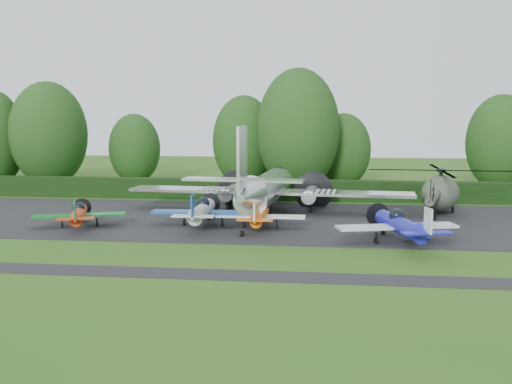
# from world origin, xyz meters

# --- Properties ---
(ground) EXTENTS (160.00, 160.00, 0.00)m
(ground) POSITION_xyz_m (0.00, 0.00, 0.00)
(ground) COLOR #275A19
(ground) RESTS_ON ground
(apron) EXTENTS (70.00, 18.00, 0.01)m
(apron) POSITION_xyz_m (0.00, 10.00, 0.00)
(apron) COLOR black
(apron) RESTS_ON ground
(taxiway_verge) EXTENTS (70.00, 2.00, 0.00)m
(taxiway_verge) POSITION_xyz_m (0.00, -6.00, 0.00)
(taxiway_verge) COLOR black
(taxiway_verge) RESTS_ON ground
(hedgerow) EXTENTS (90.00, 1.60, 2.00)m
(hedgerow) POSITION_xyz_m (0.00, 21.00, 0.00)
(hedgerow) COLOR black
(hedgerow) RESTS_ON ground
(transport_plane) EXTENTS (24.42, 18.73, 7.83)m
(transport_plane) POSITION_xyz_m (2.61, 12.38, 2.18)
(transport_plane) COLOR silver
(transport_plane) RESTS_ON ground
(light_plane_red) EXTENTS (6.66, 7.00, 2.56)m
(light_plane_red) POSITION_xyz_m (-10.46, 5.11, 1.06)
(light_plane_red) COLOR #BB2F11
(light_plane_red) RESTS_ON ground
(light_plane_white) EXTENTS (7.74, 8.14, 2.98)m
(light_plane_white) POSITION_xyz_m (-1.55, 6.53, 1.24)
(light_plane_white) COLOR silver
(light_plane_white) RESTS_ON ground
(light_plane_orange) EXTENTS (6.55, 6.89, 2.52)m
(light_plane_orange) POSITION_xyz_m (2.78, 6.24, 1.05)
(light_plane_orange) COLOR orange
(light_plane_orange) RESTS_ON ground
(light_plane_blue) EXTENTS (7.95, 8.36, 3.06)m
(light_plane_blue) POSITION_xyz_m (12.27, 2.32, 1.27)
(light_plane_blue) COLOR #191A9B
(light_plane_blue) RESTS_ON ground
(helicopter) EXTENTS (11.83, 13.85, 3.81)m
(helicopter) POSITION_xyz_m (17.15, 14.40, 2.05)
(helicopter) COLOR #374233
(helicopter) RESTS_ON ground
(tree_1) EXTENTS (8.96, 8.96, 13.36)m
(tree_1) POSITION_xyz_m (4.62, 27.64, 6.67)
(tree_1) COLOR black
(tree_1) RESTS_ON ground
(tree_2) EXTENTS (6.33, 6.33, 8.55)m
(tree_2) POSITION_xyz_m (9.71, 32.45, 4.26)
(tree_2) COLOR black
(tree_2) RESTS_ON ground
(tree_3) EXTENTS (7.31, 7.31, 10.59)m
(tree_3) POSITION_xyz_m (-1.73, 31.14, 5.28)
(tree_3) COLOR black
(tree_3) RESTS_ON ground
(tree_5) EXTENTS (8.91, 8.91, 12.21)m
(tree_5) POSITION_xyz_m (-24.58, 29.35, 6.10)
(tree_5) COLOR black
(tree_5) RESTS_ON ground
(tree_6) EXTENTS (6.24, 6.24, 8.49)m
(tree_6) POSITION_xyz_m (-15.54, 33.18, 4.23)
(tree_6) COLOR black
(tree_6) RESTS_ON ground
(tree_9) EXTENTS (7.39, 7.39, 10.61)m
(tree_9) POSITION_xyz_m (26.89, 31.57, 5.29)
(tree_9) COLOR black
(tree_9) RESTS_ON ground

